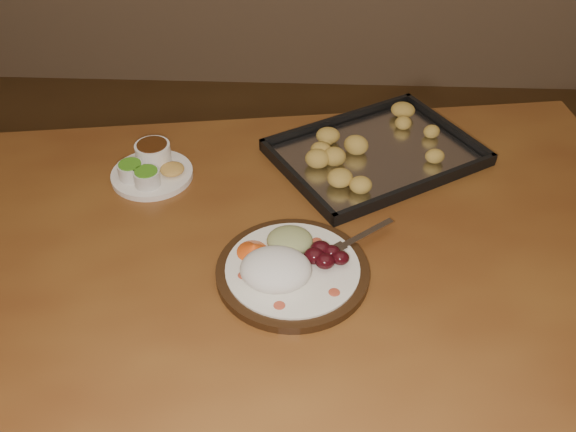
{
  "coord_description": "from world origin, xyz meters",
  "views": [
    {
      "loc": [
        -0.08,
        -0.92,
        1.57
      ],
      "look_at": [
        -0.12,
        0.04,
        0.77
      ],
      "focal_mm": 40.0,
      "sensor_mm": 36.0,
      "label": 1
    }
  ],
  "objects": [
    {
      "name": "dining_table",
      "position": [
        -0.12,
        -0.01,
        0.65
      ],
      "size": [
        1.62,
        1.12,
        0.75
      ],
      "rotation": [
        0.0,
        0.0,
        0.15
      ],
      "color": "brown",
      "rests_on": "ground"
    },
    {
      "name": "baking_tray",
      "position": [
        0.06,
        0.28,
        0.76
      ],
      "size": [
        0.52,
        0.49,
        0.04
      ],
      "rotation": [
        0.0,
        0.0,
        0.56
      ],
      "color": "black",
      "rests_on": "dining_table"
    },
    {
      "name": "condiment_saucer",
      "position": [
        -0.42,
        0.18,
        0.77
      ],
      "size": [
        0.17,
        0.17,
        0.06
      ],
      "rotation": [
        0.0,
        0.0,
        -0.23
      ],
      "color": "white",
      "rests_on": "dining_table"
    },
    {
      "name": "dinner_plate",
      "position": [
        -0.11,
        -0.1,
        0.77
      ],
      "size": [
        0.33,
        0.28,
        0.06
      ],
      "rotation": [
        0.0,
        0.0,
        0.51
      ],
      "color": "black",
      "rests_on": "dining_table"
    }
  ]
}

